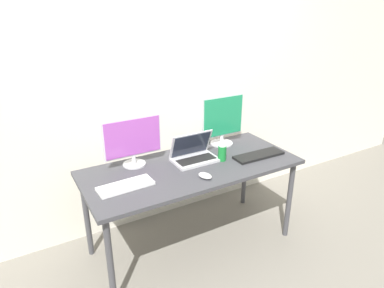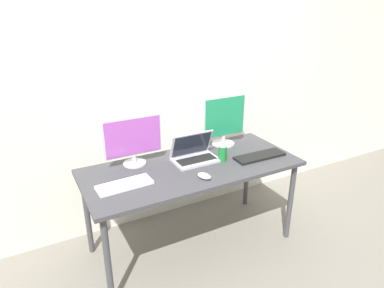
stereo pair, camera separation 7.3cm
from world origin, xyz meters
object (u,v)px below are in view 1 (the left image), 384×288
object	(u,v)px
keyboard_main	(126,186)
mouse_by_keyboard	(205,176)
monitor_left	(133,140)
keyboard_aux	(259,155)
laptop_silver	(194,154)
work_desk	(192,173)
monitor_center	(223,120)
soda_can_near_keyboard	(222,153)

from	to	relation	value
keyboard_main	mouse_by_keyboard	world-z (taller)	mouse_by_keyboard
monitor_left	keyboard_aux	distance (m)	1.02
laptop_silver	keyboard_aux	world-z (taller)	laptop_silver
keyboard_aux	mouse_by_keyboard	bearing A→B (deg)	-168.91
keyboard_aux	monitor_left	bearing A→B (deg)	160.42
work_desk	keyboard_aux	xyz separation A→B (m)	(0.56, -0.12, 0.07)
monitor_center	laptop_silver	bearing A→B (deg)	-156.64
work_desk	soda_can_near_keyboard	bearing A→B (deg)	-7.79
monitor_left	keyboard_main	distance (m)	0.40
work_desk	soda_can_near_keyboard	distance (m)	0.29
keyboard_main	monitor_center	bearing A→B (deg)	14.80
monitor_center	mouse_by_keyboard	distance (m)	0.70
monitor_center	keyboard_aux	xyz separation A→B (m)	(0.11, -0.37, -0.22)
work_desk	laptop_silver	xyz separation A→B (m)	(0.06, 0.08, 0.12)
keyboard_main	keyboard_aux	distance (m)	1.12
monitor_left	monitor_center	xyz separation A→B (m)	(0.83, 0.02, 0.02)
laptop_silver	soda_can_near_keyboard	bearing A→B (deg)	-31.22
keyboard_aux	soda_can_near_keyboard	xyz separation A→B (m)	(-0.30, 0.09, 0.05)
keyboard_main	mouse_by_keyboard	xyz separation A→B (m)	(0.54, -0.16, 0.01)
monitor_center	soda_can_near_keyboard	bearing A→B (deg)	-124.18
keyboard_aux	keyboard_main	bearing A→B (deg)	178.26
monitor_left	soda_can_near_keyboard	distance (m)	0.71
laptop_silver	mouse_by_keyboard	size ratio (longest dim) A/B	3.24
keyboard_main	soda_can_near_keyboard	world-z (taller)	soda_can_near_keyboard
work_desk	soda_can_near_keyboard	xyz separation A→B (m)	(0.25, -0.03, 0.13)
keyboard_main	soda_can_near_keyboard	distance (m)	0.82
laptop_silver	keyboard_main	size ratio (longest dim) A/B	0.93
laptop_silver	keyboard_aux	size ratio (longest dim) A/B	0.81
monitor_center	keyboard_main	world-z (taller)	monitor_center
soda_can_near_keyboard	work_desk	bearing A→B (deg)	172.21
keyboard_aux	mouse_by_keyboard	xyz separation A→B (m)	(-0.58, -0.10, 0.01)
monitor_left	laptop_silver	bearing A→B (deg)	-18.78
mouse_by_keyboard	soda_can_near_keyboard	size ratio (longest dim) A/B	0.87
laptop_silver	soda_can_near_keyboard	world-z (taller)	laptop_silver
work_desk	monitor_center	bearing A→B (deg)	29.07
monitor_center	laptop_silver	distance (m)	0.45
mouse_by_keyboard	soda_can_near_keyboard	world-z (taller)	soda_can_near_keyboard
keyboard_aux	soda_can_near_keyboard	size ratio (longest dim) A/B	3.44
mouse_by_keyboard	soda_can_near_keyboard	xyz separation A→B (m)	(0.27, 0.19, 0.04)
work_desk	keyboard_main	size ratio (longest dim) A/B	4.41
keyboard_main	monitor_left	bearing A→B (deg)	56.74
monitor_left	monitor_center	bearing A→B (deg)	1.09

